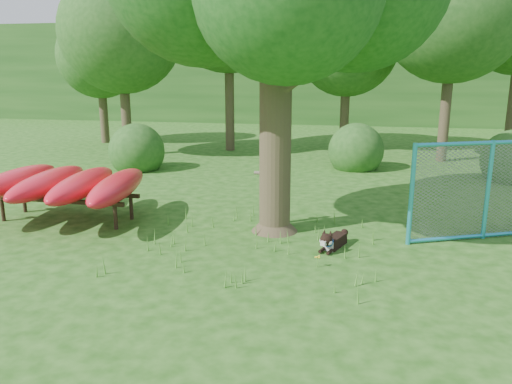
# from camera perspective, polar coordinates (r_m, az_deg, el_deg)

# --- Properties ---
(ground) EXTENTS (80.00, 80.00, 0.00)m
(ground) POSITION_cam_1_polar(r_m,az_deg,el_deg) (8.37, -2.97, -8.54)
(ground) COLOR #1A4A0E
(ground) RESTS_ON ground
(wooden_post) EXTENTS (0.36, 0.13, 1.33)m
(wooden_post) POSITION_cam_1_polar(r_m,az_deg,el_deg) (10.29, 0.78, -0.12)
(wooden_post) COLOR #655C4C
(wooden_post) RESTS_ON ground
(kayak_rack) EXTENTS (3.46, 3.16, 1.06)m
(kayak_rack) POSITION_cam_1_polar(r_m,az_deg,el_deg) (11.40, -21.00, 0.88)
(kayak_rack) COLOR black
(kayak_rack) RESTS_ON ground
(husky_dog) EXTENTS (0.51, 0.91, 0.43)m
(husky_dog) POSITION_cam_1_polar(r_m,az_deg,el_deg) (9.22, 8.72, -5.55)
(husky_dog) COLOR black
(husky_dog) RESTS_ON ground
(fence_section) EXTENTS (3.03, 1.39, 3.18)m
(fence_section) POSITION_cam_1_polar(r_m,az_deg,el_deg) (10.43, 24.97, 0.18)
(fence_section) COLOR #299EC1
(fence_section) RESTS_ON ground
(wildflower_clump) EXTENTS (0.09, 0.09, 0.20)m
(wildflower_clump) POSITION_cam_1_polar(r_m,az_deg,el_deg) (8.35, 7.06, -7.48)
(wildflower_clump) COLOR #50912F
(wildflower_clump) RESTS_ON ground
(bg_tree_a) EXTENTS (4.40, 4.40, 6.70)m
(bg_tree_a) POSITION_cam_1_polar(r_m,az_deg,el_deg) (19.47, -15.18, 17.20)
(bg_tree_a) COLOR #3B3120
(bg_tree_a) RESTS_ON ground
(bg_tree_b) EXTENTS (5.20, 5.20, 8.22)m
(bg_tree_b) POSITION_cam_1_polar(r_m,az_deg,el_deg) (20.26, -3.17, 20.69)
(bg_tree_b) COLOR #3B3120
(bg_tree_b) RESTS_ON ground
(bg_tree_c) EXTENTS (4.00, 4.00, 6.12)m
(bg_tree_c) POSITION_cam_1_polar(r_m,az_deg,el_deg) (20.53, 10.40, 16.19)
(bg_tree_c) COLOR #3B3120
(bg_tree_c) RESTS_ON ground
(bg_tree_d) EXTENTS (4.80, 4.80, 7.50)m
(bg_tree_d) POSITION_cam_1_polar(r_m,az_deg,el_deg) (18.86, 21.71, 18.69)
(bg_tree_d) COLOR #3B3120
(bg_tree_d) RESTS_ON ground
(bg_tree_f) EXTENTS (3.60, 3.60, 5.55)m
(bg_tree_f) POSITION_cam_1_polar(r_m,az_deg,el_deg) (23.24, -17.44, 14.57)
(bg_tree_f) COLOR #3B3120
(bg_tree_f) RESTS_ON ground
(shrub_left) EXTENTS (1.80, 1.80, 1.80)m
(shrub_left) POSITION_cam_1_polar(r_m,az_deg,el_deg) (16.83, -13.35, 2.54)
(shrub_left) COLOR #1F4E19
(shrub_left) RESTS_ON ground
(shrub_right) EXTENTS (1.80, 1.80, 1.80)m
(shrub_right) POSITION_cam_1_polar(r_m,az_deg,el_deg) (16.48, 27.07, 1.15)
(shrub_right) COLOR #1F4E19
(shrub_right) RESTS_ON ground
(shrub_mid) EXTENTS (1.80, 1.80, 1.80)m
(shrub_mid) POSITION_cam_1_polar(r_m,az_deg,el_deg) (16.81, 11.25, 2.64)
(shrub_mid) COLOR #1F4E19
(shrub_mid) RESTS_ON ground
(wooded_hillside) EXTENTS (80.00, 12.00, 6.00)m
(wooded_hillside) POSITION_cam_1_polar(r_m,az_deg,el_deg) (35.56, 8.30, 13.39)
(wooded_hillside) COLOR #1F4E19
(wooded_hillside) RESTS_ON ground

